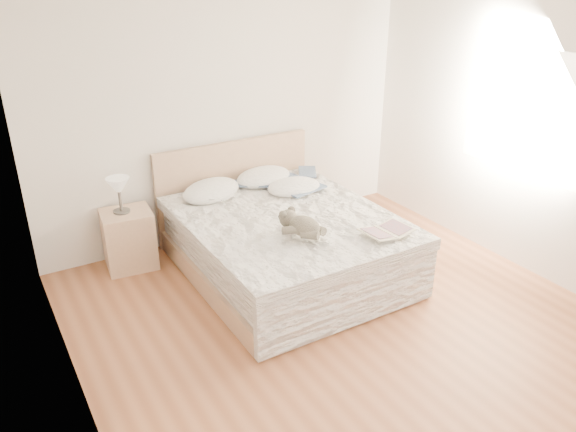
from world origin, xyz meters
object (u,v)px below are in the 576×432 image
object	(u,v)px
photo_book	(216,197)
childrens_book	(386,232)
teddy_bear	(304,234)
table_lamp	(119,188)
bed	(282,241)
nightstand	(129,239)

from	to	relation	value
photo_book	childrens_book	xyz separation A→B (m)	(0.90, -1.40, 0.00)
childrens_book	teddy_bear	xyz separation A→B (m)	(-0.62, 0.28, 0.02)
table_lamp	photo_book	world-z (taller)	table_lamp
bed	childrens_book	distance (m)	1.03
nightstand	childrens_book	size ratio (longest dim) A/B	1.34
bed	nightstand	distance (m)	1.45
table_lamp	photo_book	bearing A→B (deg)	-18.58
table_lamp	childrens_book	world-z (taller)	table_lamp
bed	table_lamp	size ratio (longest dim) A/B	6.41
nightstand	teddy_bear	xyz separation A→B (m)	(1.08, -1.38, 0.37)
nightstand	bed	bearing A→B (deg)	-34.12
nightstand	table_lamp	distance (m)	0.52
bed	table_lamp	bearing A→B (deg)	145.91
table_lamp	bed	bearing A→B (deg)	-34.09
photo_book	teddy_bear	world-z (taller)	teddy_bear
childrens_book	teddy_bear	distance (m)	0.68
bed	photo_book	world-z (taller)	bed
nightstand	teddy_bear	world-z (taller)	teddy_bear
bed	photo_book	distance (m)	0.75
nightstand	photo_book	xyz separation A→B (m)	(0.80, -0.26, 0.35)
table_lamp	nightstand	bearing A→B (deg)	-32.81
table_lamp	childrens_book	distance (m)	2.41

